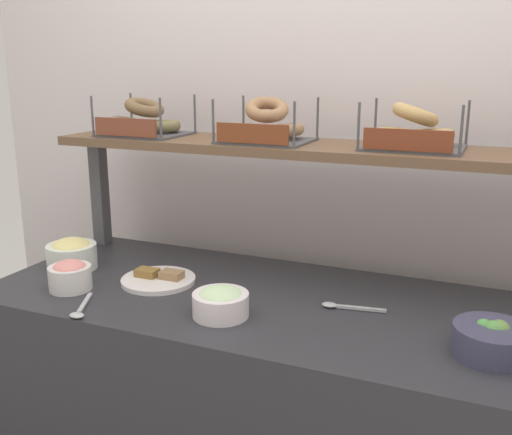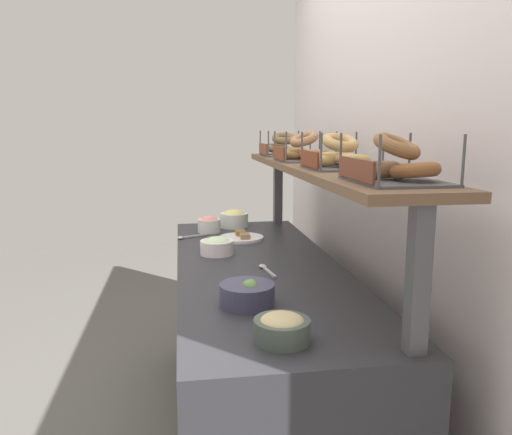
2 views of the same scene
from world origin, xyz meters
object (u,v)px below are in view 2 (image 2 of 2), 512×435
(bowl_lox_spread, at_px, (209,224))
(bowl_egg_salad, at_px, (234,218))
(bowl_scallion_spread, at_px, (217,246))
(bowl_veggie_mix, at_px, (247,294))
(bagel_basket_sesame, at_px, (339,156))
(bowl_hummus, at_px, (282,328))
(bagel_basket_poppy, at_px, (284,148))
(serving_spoon_near_plate, at_px, (266,269))
(serving_spoon_by_edge, at_px, (187,237))
(bagel_basket_cinnamon_raisin, at_px, (394,166))
(serving_plate_white, at_px, (241,237))
(bagel_basket_everything, at_px, (303,151))

(bowl_lox_spread, distance_m, bowl_egg_salad, 0.20)
(bowl_scallion_spread, distance_m, bowl_veggie_mix, 0.70)
(bagel_basket_sesame, bearing_deg, bowl_egg_salad, -164.67)
(bowl_hummus, xyz_separation_m, bagel_basket_poppy, (-1.50, 0.32, 0.44))
(bowl_lox_spread, distance_m, serving_spoon_near_plate, 0.84)
(serving_spoon_by_edge, relative_size, bagel_basket_cinnamon_raisin, 0.51)
(bowl_lox_spread, xyz_separation_m, bagel_basket_sesame, (0.94, 0.45, 0.43))
(bowl_hummus, xyz_separation_m, bowl_egg_salad, (-1.64, 0.05, 0.01))
(serving_spoon_near_plate, xyz_separation_m, serving_spoon_by_edge, (-0.67, -0.31, 0.00))
(bowl_lox_spread, bearing_deg, bowl_veggie_mix, 2.58)
(serving_plate_white, distance_m, bagel_basket_cinnamon_raisin, 1.33)
(serving_plate_white, bearing_deg, bagel_basket_poppy, 127.41)
(bowl_scallion_spread, bearing_deg, bagel_basket_cinnamon_raisin, 26.19)
(bowl_scallion_spread, relative_size, bagel_basket_cinnamon_raisin, 0.49)
(bagel_basket_poppy, distance_m, bagel_basket_everything, 0.47)
(bowl_egg_salad, height_order, serving_spoon_near_plate, bowl_egg_salad)
(bowl_hummus, bearing_deg, bagel_basket_cinnamon_raisin, 103.57)
(bowl_scallion_spread, xyz_separation_m, bagel_basket_sesame, (0.42, 0.44, 0.44))
(serving_plate_white, bearing_deg, bowl_hummus, -2.12)
(bowl_hummus, height_order, bagel_basket_cinnamon_raisin, bagel_basket_cinnamon_raisin)
(bowl_veggie_mix, xyz_separation_m, serving_spoon_near_plate, (-0.40, 0.13, -0.03))
(bowl_lox_spread, bearing_deg, bagel_basket_sesame, 25.53)
(bowl_lox_spread, xyz_separation_m, bagel_basket_cinnamon_raisin, (1.43, 0.45, 0.43))
(bowl_veggie_mix, distance_m, bagel_basket_poppy, 1.33)
(bowl_egg_salad, distance_m, bagel_basket_sesame, 1.18)
(bowl_hummus, distance_m, bagel_basket_poppy, 1.59)
(bowl_lox_spread, bearing_deg, bowl_egg_salad, 128.40)
(bowl_veggie_mix, height_order, bowl_egg_salad, bowl_egg_salad)
(bagel_basket_sesame, bearing_deg, bagel_basket_everything, -176.85)
(bowl_scallion_spread, bearing_deg, bowl_egg_salad, 166.62)
(bagel_basket_poppy, bearing_deg, bowl_scallion_spread, -39.94)
(bowl_hummus, xyz_separation_m, bowl_veggie_mix, (-0.30, -0.06, -0.00))
(bowl_veggie_mix, height_order, serving_spoon_by_edge, bowl_veggie_mix)
(bowl_egg_salad, xyz_separation_m, serving_spoon_near_plate, (0.94, 0.03, -0.05))
(bowl_lox_spread, relative_size, bowl_egg_salad, 0.78)
(serving_spoon_near_plate, distance_m, bagel_basket_sesame, 0.55)
(bowl_lox_spread, relative_size, bagel_basket_cinnamon_raisin, 0.41)
(serving_spoon_by_edge, height_order, bagel_basket_poppy, bagel_basket_poppy)
(bowl_veggie_mix, xyz_separation_m, serving_spoon_by_edge, (-1.07, -0.18, -0.03))
(serving_plate_white, distance_m, bagel_basket_everything, 0.60)
(bowl_veggie_mix, xyz_separation_m, bowl_egg_salad, (-1.34, 0.10, 0.01))
(bagel_basket_cinnamon_raisin, bearing_deg, bowl_scallion_spread, -153.81)
(bowl_veggie_mix, xyz_separation_m, bagel_basket_sesame, (-0.27, 0.39, 0.44))
(bowl_veggie_mix, relative_size, serving_plate_white, 0.79)
(bagel_basket_poppy, bearing_deg, bowl_hummus, -11.89)
(serving_spoon_by_edge, height_order, bagel_basket_everything, bagel_basket_everything)
(bowl_egg_salad, bearing_deg, bagel_basket_everything, 23.87)
(bagel_basket_poppy, xyz_separation_m, bagel_basket_sesame, (0.93, 0.02, 0.00))
(serving_spoon_near_plate, height_order, serving_spoon_by_edge, same)
(bagel_basket_cinnamon_raisin, bearing_deg, bowl_egg_salad, -169.16)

